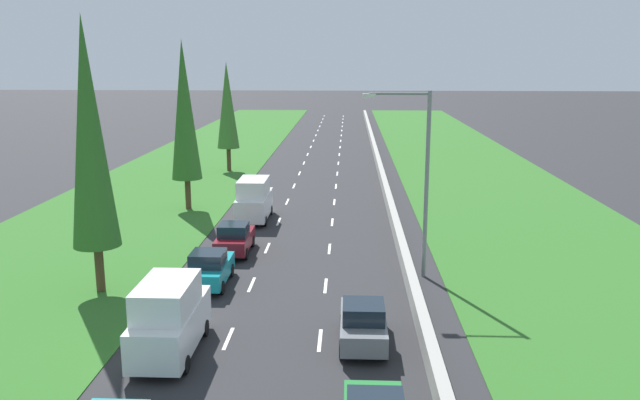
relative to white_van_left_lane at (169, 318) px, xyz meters
name	(u,v)px	position (x,y,z in m)	size (l,w,h in m)	color
ground_plane	(320,168)	(3.57, 40.38, -1.40)	(300.00, 300.00, 0.00)	#28282B
grass_verge_left	(191,167)	(-9.08, 40.38, -1.38)	(14.00, 140.00, 0.04)	#2D6623
grass_verge_right	(469,169)	(17.92, 40.38, -1.38)	(14.00, 140.00, 0.04)	#2D6623
median_barrier	(379,164)	(9.27, 40.38, -0.97)	(0.44, 120.00, 0.85)	#9E9B93
lane_markings	(320,168)	(3.57, 40.38, -1.39)	(3.64, 116.00, 0.01)	white
white_van_left_lane	(169,318)	(0.00, 0.00, 0.00)	(1.96, 4.90, 2.82)	white
teal_hatchback_left_lane_fourth	(209,269)	(-0.11, 7.19, -0.56)	(1.74, 3.90, 1.72)	teal
maroon_hatchback_left_lane	(235,239)	(0.18, 12.34, -0.56)	(1.74, 3.90, 1.72)	maroon
white_van_left_lane_sixth	(254,200)	(0.20, 19.65, 0.00)	(1.96, 4.90, 2.82)	white
grey_hatchback_right_lane	(363,323)	(6.94, 1.11, -0.56)	(1.74, 3.90, 1.72)	slate
poplar_tree_second	(89,134)	(-4.92, 6.16, 5.82)	(2.11, 2.11, 12.35)	#4C3823
poplar_tree_third	(184,111)	(-4.92, 22.66, 5.52)	(2.09, 2.09, 11.74)	#4C3823
poplar_tree_fourth	(227,106)	(-4.91, 38.42, 4.72)	(2.05, 2.05, 10.14)	#4C3823
street_light_mast	(420,171)	(9.72, 8.97, 3.83)	(3.20, 0.28, 9.00)	gray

